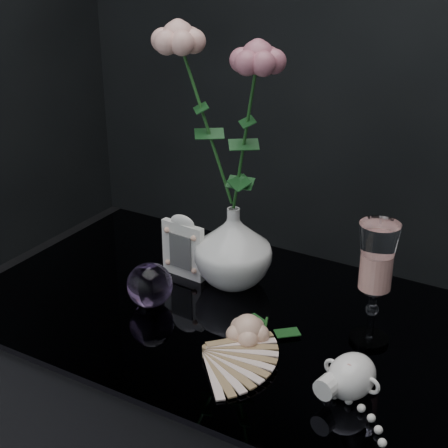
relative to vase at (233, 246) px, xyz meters
The scene contains 8 objects.
vase is the anchor object (origin of this frame).
wine_glass 0.31m from the vase, 11.37° to the right, with size 0.07×0.07×0.22m, color white, non-canonical shape.
picture_frame 0.11m from the vase, 165.74° to the right, with size 0.10×0.08×0.13m, color white, non-canonical shape.
paperweight 0.18m from the vase, 120.23° to the right, with size 0.09×0.09×0.09m, color #B885D8, non-canonical shape.
paper_fan 0.27m from the vase, 70.19° to the right, with size 0.24×0.19×0.02m, color #F4E9C3, non-canonical shape.
loose_rose 0.22m from the vase, 53.86° to the right, with size 0.12×0.16×0.06m, color #E4B093, non-canonical shape.
pearl_jar 0.40m from the vase, 33.17° to the right, with size 0.24×0.25×0.07m, color white, non-canonical shape.
roses 0.27m from the vase, behind, with size 0.24×0.11×0.39m.
Camera 1 is at (0.50, -0.90, 1.43)m, focal length 55.00 mm.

